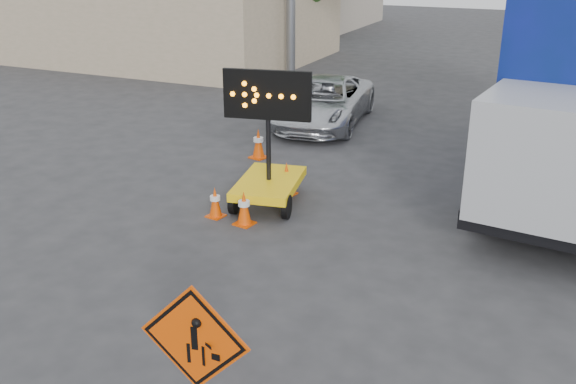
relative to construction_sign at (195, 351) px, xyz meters
The scene contains 10 objects.
ground 1.42m from the construction_sign, 140.09° to the left, with size 100.00×100.00×0.00m, color #2D2D30.
storefront_left_near 25.48m from the construction_sign, 125.62° to the left, with size 14.00×10.00×4.00m, color tan.
construction_sign is the anchor object (origin of this frame).
arrow_board 6.60m from the construction_sign, 109.19° to the left, with size 1.77×2.18×2.83m.
pickup_truck 13.02m from the construction_sign, 105.37° to the left, with size 2.29×4.97×1.38m, color silver.
cone_a 5.51m from the construction_sign, 112.83° to the left, with size 0.40×0.40×0.70m.
cone_b 5.91m from the construction_sign, 118.82° to the left, with size 0.37×0.37×0.63m.
cone_c 7.16m from the construction_sign, 106.64° to the left, with size 0.44×0.44×0.74m.
cone_d 9.62m from the construction_sign, 113.02° to the left, with size 0.47×0.47×0.77m.
cone_e 12.50m from the construction_sign, 106.43° to the left, with size 0.42×0.42×0.73m.
Camera 1 is at (4.25, -5.69, 5.17)m, focal length 40.00 mm.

